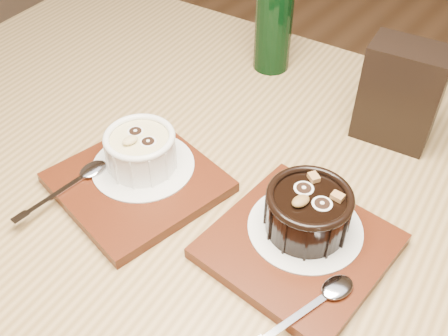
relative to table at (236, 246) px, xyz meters
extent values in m
cube|color=olive|center=(0.00, 0.00, 0.07)|extent=(1.28, 0.92, 0.04)
cylinder|color=olive|center=(-0.58, 0.29, -0.30)|extent=(0.06, 0.06, 0.71)
cube|color=#521F0D|center=(-0.11, -0.06, 0.10)|extent=(0.21, 0.21, 0.01)
cylinder|color=white|center=(-0.12, -0.04, 0.11)|extent=(0.13, 0.13, 0.00)
cylinder|color=white|center=(-0.12, -0.04, 0.13)|extent=(0.08, 0.08, 0.04)
cylinder|color=#D5C482|center=(-0.12, -0.04, 0.15)|extent=(0.07, 0.07, 0.00)
torus|color=white|center=(-0.12, -0.04, 0.15)|extent=(0.09, 0.09, 0.01)
cylinder|color=black|center=(-0.13, -0.03, 0.15)|extent=(0.02, 0.02, 0.00)
cylinder|color=black|center=(-0.11, -0.04, 0.15)|extent=(0.02, 0.02, 0.00)
ellipsoid|color=tan|center=(-0.12, -0.05, 0.16)|extent=(0.02, 0.02, 0.01)
cube|color=#521F0D|center=(0.10, -0.02, 0.10)|extent=(0.19, 0.19, 0.01)
cylinder|color=white|center=(0.09, 0.00, 0.11)|extent=(0.13, 0.13, 0.00)
cylinder|color=black|center=(0.09, 0.00, 0.13)|extent=(0.09, 0.09, 0.05)
cylinder|color=black|center=(0.09, 0.00, 0.15)|extent=(0.08, 0.08, 0.00)
torus|color=black|center=(0.09, 0.00, 0.16)|extent=(0.10, 0.10, 0.01)
cylinder|color=black|center=(0.08, 0.01, 0.16)|extent=(0.02, 0.02, 0.00)
cylinder|color=black|center=(0.11, 0.00, 0.16)|extent=(0.02, 0.02, 0.00)
ellipsoid|color=brown|center=(0.09, -0.01, 0.16)|extent=(0.02, 0.02, 0.01)
cube|color=brown|center=(0.08, 0.03, 0.16)|extent=(0.02, 0.02, 0.01)
cube|color=brown|center=(0.12, 0.02, 0.16)|extent=(0.01, 0.01, 0.01)
cube|color=black|center=(0.09, 0.23, 0.16)|extent=(0.11, 0.07, 0.14)
cylinder|color=black|center=(-0.14, 0.27, 0.17)|extent=(0.06, 0.06, 0.15)
camera|label=1|loc=(0.26, -0.36, 0.56)|focal=42.00mm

